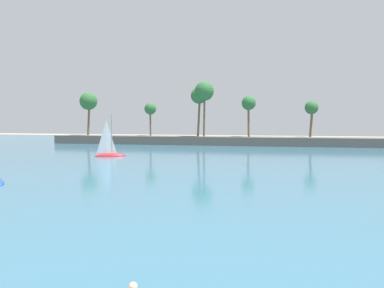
# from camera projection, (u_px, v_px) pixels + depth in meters

# --- Properties ---
(sea) EXTENTS (220.00, 112.67, 0.06)m
(sea) POSITION_uv_depth(u_px,v_px,m) (258.00, 152.00, 64.47)
(sea) COLOR #386B84
(sea) RESTS_ON ground
(palm_headland) EXTENTS (89.38, 6.03, 13.03)m
(palm_headland) POSITION_uv_depth(u_px,v_px,m) (247.00, 133.00, 80.87)
(palm_headland) COLOR #605B54
(palm_headland) RESTS_ON ground
(sailboat_mid_bay) EXTENTS (4.63, 2.94, 6.47)m
(sailboat_mid_bay) POSITION_uv_depth(u_px,v_px,m) (110.00, 152.00, 57.16)
(sailboat_mid_bay) COLOR red
(sailboat_mid_bay) RESTS_ON sea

